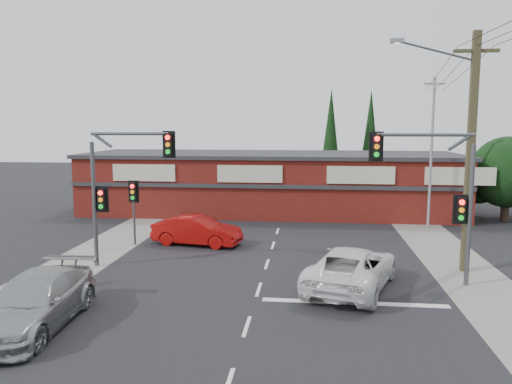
# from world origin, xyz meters

# --- Properties ---
(ground) EXTENTS (120.00, 120.00, 0.00)m
(ground) POSITION_xyz_m (0.00, 0.00, 0.00)
(ground) COLOR black
(ground) RESTS_ON ground
(road_strip) EXTENTS (14.00, 70.00, 0.01)m
(road_strip) POSITION_xyz_m (0.00, 5.00, 0.01)
(road_strip) COLOR black
(road_strip) RESTS_ON ground
(verge_left) EXTENTS (3.00, 70.00, 0.02)m
(verge_left) POSITION_xyz_m (-8.50, 5.00, 0.01)
(verge_left) COLOR gray
(verge_left) RESTS_ON ground
(verge_right) EXTENTS (3.00, 70.00, 0.02)m
(verge_right) POSITION_xyz_m (8.50, 5.00, 0.01)
(verge_right) COLOR gray
(verge_right) RESTS_ON ground
(stop_line) EXTENTS (6.50, 0.35, 0.01)m
(stop_line) POSITION_xyz_m (3.50, -1.50, 0.01)
(stop_line) COLOR silver
(stop_line) RESTS_ON ground
(white_suv) EXTENTS (4.30, 6.30, 1.60)m
(white_suv) POSITION_xyz_m (3.52, 0.19, 0.80)
(white_suv) COLOR white
(white_suv) RESTS_ON ground
(silver_suv) EXTENTS (2.51, 5.65, 1.61)m
(silver_suv) POSITION_xyz_m (-6.52, -4.67, 0.81)
(silver_suv) COLOR #9C9FA1
(silver_suv) RESTS_ON ground
(red_sedan) EXTENTS (4.84, 2.40, 1.52)m
(red_sedan) POSITION_xyz_m (-3.96, 6.35, 0.76)
(red_sedan) COLOR #990B09
(red_sedan) RESTS_ON ground
(lane_dashes) EXTENTS (0.12, 29.70, 0.01)m
(lane_dashes) POSITION_xyz_m (0.00, -3.95, 0.02)
(lane_dashes) COLOR silver
(lane_dashes) RESTS_ON ground
(shop_building) EXTENTS (27.30, 8.40, 4.22)m
(shop_building) POSITION_xyz_m (-0.99, 16.99, 2.13)
(shop_building) COLOR #541510
(shop_building) RESTS_ON ground
(tree_cluster) EXTENTS (5.90, 5.10, 5.50)m
(tree_cluster) POSITION_xyz_m (14.69, 15.44, 2.90)
(tree_cluster) COLOR #2D2116
(tree_cluster) RESTS_ON ground
(conifer_near) EXTENTS (1.80, 1.80, 9.25)m
(conifer_near) POSITION_xyz_m (3.50, 24.00, 5.48)
(conifer_near) COLOR #2D2116
(conifer_near) RESTS_ON ground
(conifer_far) EXTENTS (1.80, 1.80, 9.25)m
(conifer_far) POSITION_xyz_m (7.00, 26.00, 5.48)
(conifer_far) COLOR #2D2116
(conifer_far) RESTS_ON ground
(traffic_mast_left) EXTENTS (3.77, 0.27, 5.97)m
(traffic_mast_left) POSITION_xyz_m (-6.43, 2.00, 3.93)
(traffic_mast_left) COLOR #47494C
(traffic_mast_left) RESTS_ON ground
(traffic_mast_right) EXTENTS (3.96, 0.27, 5.97)m
(traffic_mast_right) POSITION_xyz_m (6.86, 1.00, 3.95)
(traffic_mast_right) COLOR #47494C
(traffic_mast_right) RESTS_ON ground
(pedestal_signal) EXTENTS (0.55, 0.27, 3.38)m
(pedestal_signal) POSITION_xyz_m (-7.20, 6.01, 2.41)
(pedestal_signal) COLOR #47494C
(pedestal_signal) RESTS_ON ground
(utility_pole) EXTENTS (4.38, 0.59, 10.00)m
(utility_pole) POSITION_xyz_m (8.36, 2.99, 5.40)
(utility_pole) COLOR #494329
(utility_pole) RESTS_ON ground
(steel_pole) EXTENTS (1.20, 0.16, 9.00)m
(steel_pole) POSITION_xyz_m (9.00, 12.00, 4.70)
(steel_pole) COLOR gray
(steel_pole) RESTS_ON ground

